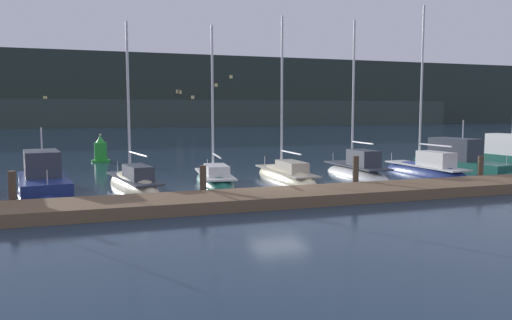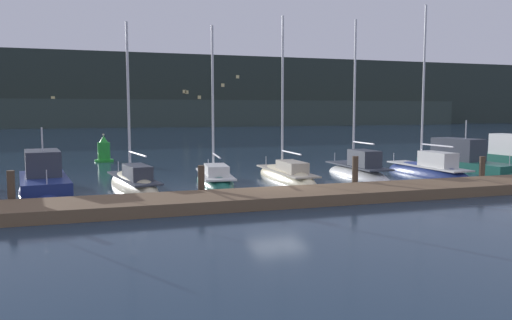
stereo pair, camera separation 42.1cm
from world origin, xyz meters
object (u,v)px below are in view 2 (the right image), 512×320
Objects in this scene: motorboat_berth_3 at (44,185)px; sailboat_berth_8 at (428,173)px; sailboat_berth_5 at (215,181)px; sailboat_berth_6 at (286,178)px; channel_buoy at (104,151)px; motorboat_berth_9 at (464,165)px; sailboat_berth_4 at (134,187)px; sailboat_berth_7 at (358,173)px.

sailboat_berth_8 is (20.32, -0.82, -0.15)m from motorboat_berth_3.
sailboat_berth_6 is (3.97, 0.04, -0.01)m from sailboat_berth_5.
motorboat_berth_3 is 13.41m from channel_buoy.
motorboat_berth_3 is at bearing 177.68° from sailboat_berth_8.
motorboat_berth_3 is 0.67× the size of sailboat_berth_6.
sailboat_berth_5 is 1.19× the size of motorboat_berth_9.
sailboat_berth_5 is at bearing 10.68° from sailboat_berth_4.
motorboat_berth_9 is at bearing 22.02° from sailboat_berth_8.
motorboat_berth_3 is at bearing -179.74° from sailboat_berth_7.
sailboat_berth_4 is 0.91× the size of sailboat_berth_6.
sailboat_berth_6 reaches higher than motorboat_berth_3.
channel_buoy is (2.86, 13.09, 0.47)m from motorboat_berth_3.
sailboat_berth_7 is 18.75m from channel_buoy.
sailboat_berth_6 is at bearing 5.81° from sailboat_berth_4.
motorboat_berth_3 is at bearing -178.39° from sailboat_berth_5.
motorboat_berth_3 is 0.74× the size of sailboat_berth_5.
sailboat_berth_4 is 20.22m from motorboat_berth_9.
sailboat_berth_4 is 4.27× the size of channel_buoy.
sailboat_berth_5 is 3.97m from sailboat_berth_6.
motorboat_berth_9 is at bearing 4.78° from sailboat_berth_7.
sailboat_berth_4 reaches higher than motorboat_berth_3.
channel_buoy is at bearing 141.44° from sailboat_berth_8.
channel_buoy is at bearing 112.24° from sailboat_berth_5.
sailboat_berth_5 reaches higher than motorboat_berth_9.
sailboat_berth_7 is 4.08m from sailboat_berth_8.
sailboat_berth_4 reaches higher than motorboat_berth_9.
sailboat_berth_8 is 5.10× the size of channel_buoy.
sailboat_berth_8 is (12.20, -1.05, 0.05)m from sailboat_berth_5.
sailboat_berth_7 is at bearing -1.07° from sailboat_berth_5.
sailboat_berth_7 reaches higher than motorboat_berth_9.
motorboat_berth_9 is 3.56× the size of channel_buoy.
motorboat_berth_9 reaches higher than channel_buoy.
sailboat_berth_8 reaches higher than sailboat_berth_4.
sailboat_berth_8 reaches higher than motorboat_berth_9.
motorboat_berth_3 is at bearing 172.12° from sailboat_berth_4.
sailboat_berth_5 is (8.12, 0.23, -0.19)m from motorboat_berth_3.
motorboat_berth_9 is (12.07, 0.46, 0.24)m from sailboat_berth_6.
motorboat_berth_9 is (16.04, 0.50, 0.23)m from sailboat_berth_5.
sailboat_berth_8 is 4.15m from motorboat_berth_9.
channel_buoy is at bearing 149.86° from motorboat_berth_9.
motorboat_berth_3 is 0.74× the size of sailboat_berth_4.
sailboat_berth_7 is (12.36, 0.63, 0.09)m from sailboat_berth_4.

